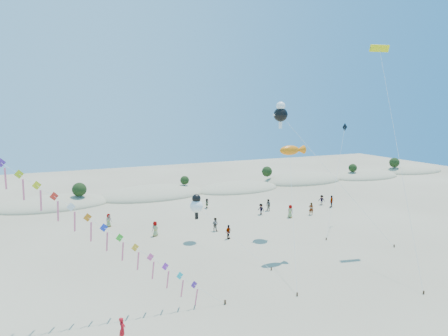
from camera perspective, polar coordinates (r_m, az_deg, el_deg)
The scene contains 9 objects.
dune_ridge at distance 67.25m, azimuth -9.95°, elevation -3.99°, with size 145.30×11.49×5.57m.
kite_train at distance 28.68m, azimuth -27.44°, elevation -1.98°, with size 24.65×6.55×19.42m.
fish_kite at distance 38.26m, azimuth 10.36°, elevation 2.66°, with size 5.92×8.49×11.44m.
cartoon_kite_low at distance 42.97m, azimuth -4.22°, elevation -5.57°, with size 4.50×11.37×5.48m.
cartoon_kite_high at distance 45.32m, azimuth 8.65°, elevation 8.26°, with size 9.83×10.77×15.91m.
parafoil_kite at distance 44.44m, azimuth 22.71°, elevation 15.86°, with size 6.24×11.87×21.78m.
dark_kite at distance 50.16m, azimuth 17.32°, elevation 2.08°, with size 7.64×6.05×13.20m.
flyer_foreground at distance 27.35m, azimuth -15.23°, elevation -22.63°, with size 0.60×0.39×1.64m, color #B70E19.
beachgoers at distance 52.80m, azimuth 3.90°, elevation -6.63°, with size 33.86×15.03×1.87m.
Camera 1 is at (-14.12, -18.67, 15.00)m, focal length 30.00 mm.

